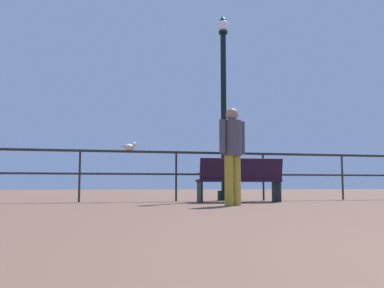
{
  "coord_description": "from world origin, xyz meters",
  "views": [
    {
      "loc": [
        -2.73,
        -0.24,
        0.36
      ],
      "look_at": [
        -0.77,
        8.08,
        1.2
      ],
      "focal_mm": 38.77,
      "sensor_mm": 36.0,
      "label": 1
    }
  ],
  "objects_px": {
    "person_by_bench": "(232,149)",
    "lamppost_center": "(224,107)",
    "seagull_on_rail": "(130,147)",
    "bench_near_left": "(240,178)"
  },
  "relations": [
    {
      "from": "seagull_on_rail",
      "to": "bench_near_left",
      "type": "bearing_deg",
      "value": -19.22
    },
    {
      "from": "bench_near_left",
      "to": "person_by_bench",
      "type": "bearing_deg",
      "value": -114.71
    },
    {
      "from": "lamppost_center",
      "to": "person_by_bench",
      "type": "xyz_separation_m",
      "value": [
        -0.57,
        -2.27,
        -1.19
      ]
    },
    {
      "from": "person_by_bench",
      "to": "bench_near_left",
      "type": "bearing_deg",
      "value": 65.29
    },
    {
      "from": "bench_near_left",
      "to": "lamppost_center",
      "type": "bearing_deg",
      "value": 91.56
    },
    {
      "from": "lamppost_center",
      "to": "person_by_bench",
      "type": "relative_size",
      "value": 2.58
    },
    {
      "from": "person_by_bench",
      "to": "seagull_on_rail",
      "type": "distance_m",
      "value": 2.61
    },
    {
      "from": "bench_near_left",
      "to": "lamppost_center",
      "type": "relative_size",
      "value": 0.4
    },
    {
      "from": "person_by_bench",
      "to": "lamppost_center",
      "type": "bearing_deg",
      "value": 75.95
    },
    {
      "from": "lamppost_center",
      "to": "seagull_on_rail",
      "type": "distance_m",
      "value": 2.38
    }
  ]
}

